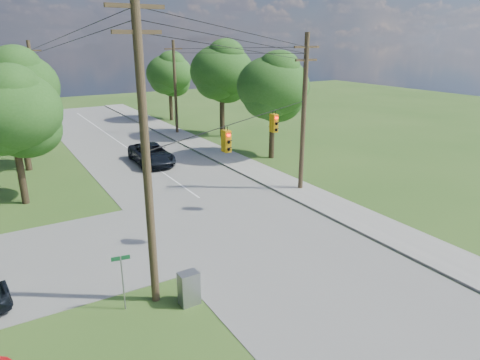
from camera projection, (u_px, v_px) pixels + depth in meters
ground at (256, 274)px, 19.31m from camera, size 140.00×140.00×0.00m
main_road at (238, 225)px, 24.35m from camera, size 10.00×100.00×0.03m
sidewalk_east at (327, 202)px, 27.61m from camera, size 2.60×100.00×0.12m
pole_sw at (146, 151)px, 15.44m from camera, size 2.00×0.32×12.00m
pole_ne at (304, 112)px, 28.46m from camera, size 2.00×0.32×10.50m
pole_north_e at (175, 87)px, 46.48m from camera, size 2.00×0.32×10.00m
pole_north_w at (36, 95)px, 39.69m from camera, size 2.00×0.32×10.00m
power_lines at (177, 55)px, 26.57m from camera, size 13.93×29.62×4.93m
traffic_signals at (252, 131)px, 22.44m from camera, size 4.91×3.27×1.05m
tree_w_near at (11, 112)px, 25.76m from camera, size 6.00×6.00×8.40m
tree_w_mid at (16, 87)px, 32.56m from camera, size 6.40×6.40×9.22m
tree_e_near at (273, 87)px, 36.24m from camera, size 6.20×6.20×8.81m
tree_e_mid at (222, 71)px, 44.42m from camera, size 6.60×6.60×9.64m
tree_e_far at (169, 74)px, 54.02m from camera, size 5.80×5.80×8.32m
car_main_north at (151, 154)px, 36.06m from camera, size 2.99×6.05×1.65m
control_cabinet at (189, 288)px, 16.91m from camera, size 0.78×0.57×1.39m
street_name_sign at (122, 275)px, 16.31m from camera, size 0.69×0.15×2.33m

